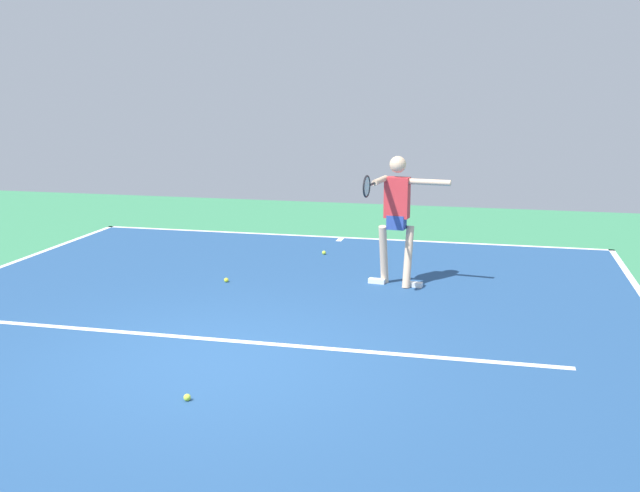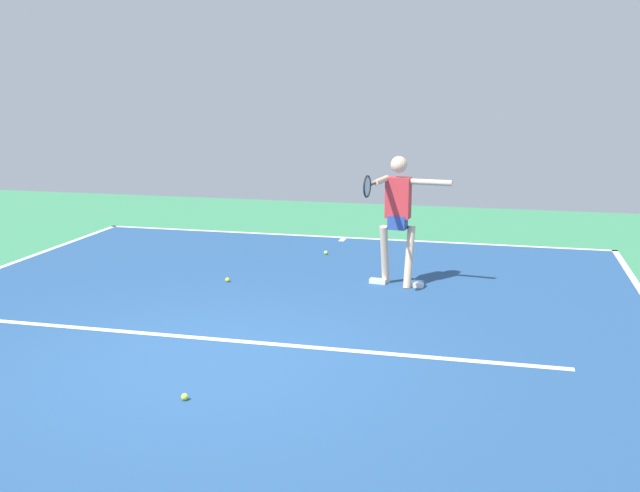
# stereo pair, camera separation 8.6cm
# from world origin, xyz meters

# --- Properties ---
(ground_plane) EXTENTS (21.38, 21.38, 0.00)m
(ground_plane) POSITION_xyz_m (0.00, 0.00, 0.00)
(ground_plane) COLOR #388456
(court_surface) EXTENTS (9.66, 13.22, 0.00)m
(court_surface) POSITION_xyz_m (0.00, 0.00, 0.00)
(court_surface) COLOR navy
(court_surface) RESTS_ON ground_plane
(court_line_baseline_near) EXTENTS (9.66, 0.10, 0.01)m
(court_line_baseline_near) POSITION_xyz_m (0.00, -6.56, 0.00)
(court_line_baseline_near) COLOR white
(court_line_baseline_near) RESTS_ON ground_plane
(court_line_service) EXTENTS (7.24, 0.10, 0.01)m
(court_line_service) POSITION_xyz_m (0.00, -0.62, 0.00)
(court_line_service) COLOR white
(court_line_service) RESTS_ON ground_plane
(court_line_centre_mark) EXTENTS (0.10, 0.30, 0.01)m
(court_line_centre_mark) POSITION_xyz_m (0.00, -6.36, 0.00)
(court_line_centre_mark) COLOR white
(court_line_centre_mark) RESTS_ON ground_plane
(tennis_player) EXTENTS (1.14, 1.22, 1.86)m
(tennis_player) POSITION_xyz_m (-1.42, -3.37, 1.08)
(tennis_player) COLOR beige
(tennis_player) RESTS_ON ground_plane
(tennis_ball_near_service_line) EXTENTS (0.07, 0.07, 0.07)m
(tennis_ball_near_service_line) POSITION_xyz_m (1.00, -3.01, 0.03)
(tennis_ball_near_service_line) COLOR yellow
(tennis_ball_near_service_line) RESTS_ON ground_plane
(tennis_ball_centre_court) EXTENTS (0.07, 0.07, 0.07)m
(tennis_ball_centre_court) POSITION_xyz_m (-0.10, 1.00, 0.03)
(tennis_ball_centre_court) COLOR #C6E53D
(tennis_ball_centre_court) RESTS_ON ground_plane
(tennis_ball_near_player) EXTENTS (0.07, 0.07, 0.07)m
(tennis_ball_near_player) POSITION_xyz_m (0.01, -5.09, 0.03)
(tennis_ball_near_player) COLOR #C6E53D
(tennis_ball_near_player) RESTS_ON ground_plane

